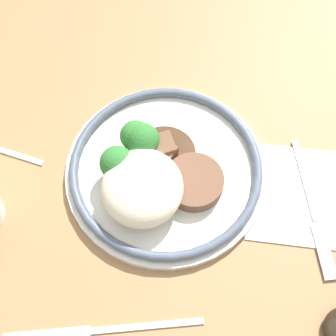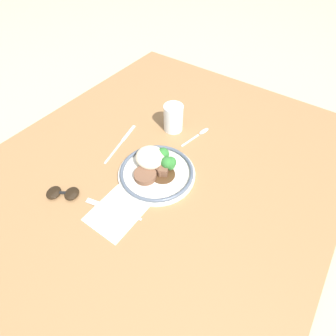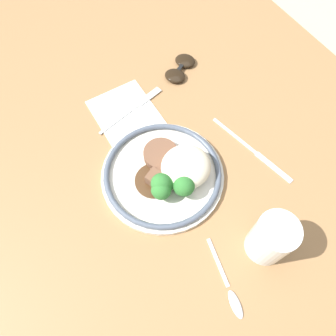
% 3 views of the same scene
% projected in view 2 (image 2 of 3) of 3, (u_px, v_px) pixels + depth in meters
% --- Properties ---
extents(ground_plane, '(8.00, 8.00, 0.00)m').
position_uv_depth(ground_plane, '(149.00, 189.00, 0.90)').
color(ground_plane, tan).
extents(dining_table, '(1.50, 1.12, 0.05)m').
position_uv_depth(dining_table, '(148.00, 185.00, 0.89)').
color(dining_table, olive).
rests_on(dining_table, ground).
extents(napkin, '(0.16, 0.14, 0.00)m').
position_uv_depth(napkin, '(116.00, 212.00, 0.79)').
color(napkin, silver).
rests_on(napkin, dining_table).
extents(plate, '(0.26, 0.26, 0.07)m').
position_uv_depth(plate, '(156.00, 168.00, 0.88)').
color(plate, silver).
rests_on(plate, dining_table).
extents(juice_glass, '(0.07, 0.07, 0.11)m').
position_uv_depth(juice_glass, '(173.00, 119.00, 1.01)').
color(juice_glass, orange).
rests_on(juice_glass, dining_table).
extents(fork, '(0.06, 0.19, 0.00)m').
position_uv_depth(fork, '(108.00, 208.00, 0.79)').
color(fork, silver).
rests_on(fork, napkin).
extents(knife, '(0.22, 0.06, 0.00)m').
position_uv_depth(knife, '(122.00, 142.00, 0.99)').
color(knife, silver).
rests_on(knife, dining_table).
extents(spoon, '(0.15, 0.04, 0.01)m').
position_uv_depth(spoon, '(201.00, 133.00, 1.02)').
color(spoon, silver).
rests_on(spoon, dining_table).
extents(sunglasses, '(0.10, 0.12, 0.02)m').
position_uv_depth(sunglasses, '(63.00, 193.00, 0.82)').
color(sunglasses, black).
rests_on(sunglasses, dining_table).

